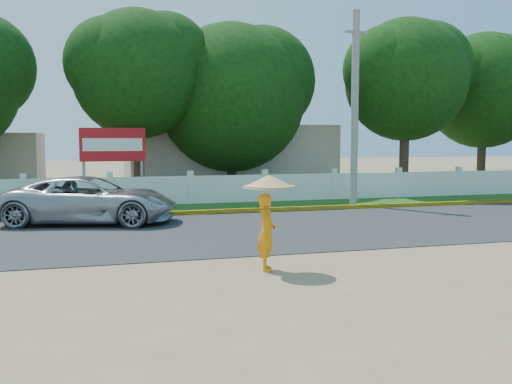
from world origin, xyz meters
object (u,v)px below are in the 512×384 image
at_px(billboard, 113,149).
at_px(utility_pole, 355,109).
at_px(monk_with_parasol, 268,208).
at_px(vehicle, 90,200).

bearing_deg(billboard, utility_pole, -20.04).
relative_size(monk_with_parasol, billboard, 0.62).
xyz_separation_m(vehicle, billboard, (0.87, 5.30, 1.43)).
bearing_deg(utility_pole, monk_with_parasol, -123.98).
relative_size(vehicle, monk_with_parasol, 2.77).
bearing_deg(monk_with_parasol, utility_pole, 56.02).
distance_m(utility_pole, vehicle, 10.25).
bearing_deg(billboard, monk_with_parasol, -79.04).
distance_m(monk_with_parasol, billboard, 12.80).
bearing_deg(vehicle, billboard, 5.57).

